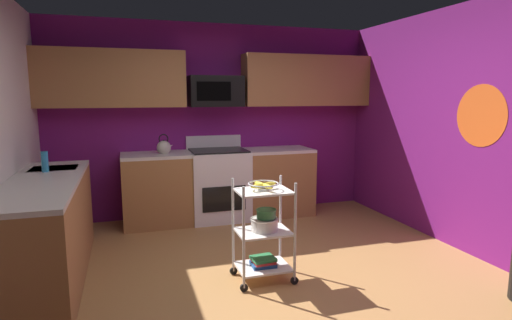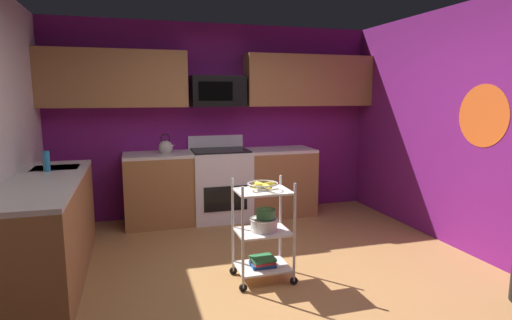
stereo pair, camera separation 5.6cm
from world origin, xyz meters
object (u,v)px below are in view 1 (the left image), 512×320
object	(u,v)px
fruit_bowl	(263,185)
mixing_bowl_large	(264,224)
microwave	(216,91)
dish_soap_bottle	(45,162)
rolling_cart	(263,232)
kettle	(164,147)
mixing_bowl_small	(266,213)
oven_range	(219,184)
book_stack	(263,261)

from	to	relation	value
fruit_bowl	mixing_bowl_large	distance (m)	0.36
microwave	dish_soap_bottle	bearing A→B (deg)	-150.57
dish_soap_bottle	rolling_cart	bearing A→B (deg)	-27.86
kettle	mixing_bowl_small	bearing A→B (deg)	-70.45
oven_range	dish_soap_bottle	bearing A→B (deg)	-153.01
mixing_bowl_small	dish_soap_bottle	distance (m)	2.19
dish_soap_bottle	book_stack	bearing A→B (deg)	-27.86
rolling_cart	book_stack	xyz separation A→B (m)	(0.00, 0.00, -0.28)
rolling_cart	book_stack	distance (m)	0.28
rolling_cart	mixing_bowl_large	world-z (taller)	rolling_cart
mixing_bowl_small	oven_range	bearing A→B (deg)	89.99
microwave	rolling_cart	size ratio (longest dim) A/B	0.77
oven_range	kettle	xyz separation A→B (m)	(-0.70, -0.00, 0.52)
oven_range	microwave	bearing A→B (deg)	90.26
mixing_bowl_large	book_stack	distance (m)	0.35
kettle	dish_soap_bottle	size ratio (longest dim) A/B	1.32
mixing_bowl_small	kettle	world-z (taller)	kettle
mixing_bowl_large	mixing_bowl_small	distance (m)	0.10
book_stack	kettle	world-z (taller)	kettle
mixing_bowl_small	rolling_cart	bearing A→B (deg)	165.13
rolling_cart	dish_soap_bottle	distance (m)	2.21
oven_range	mixing_bowl_large	xyz separation A→B (m)	(-0.02, -1.97, 0.04)
fruit_bowl	kettle	xyz separation A→B (m)	(-0.67, 1.97, 0.12)
mixing_bowl_large	mixing_bowl_small	bearing A→B (deg)	-24.38
microwave	rolling_cart	world-z (taller)	microwave
fruit_bowl	book_stack	xyz separation A→B (m)	(0.00, 0.00, -0.71)
microwave	mixing_bowl_small	distance (m)	2.35
mixing_bowl_large	book_stack	bearing A→B (deg)	180.00
rolling_cart	book_stack	world-z (taller)	rolling_cart
microwave	rolling_cart	distance (m)	2.42
fruit_bowl	kettle	size ratio (longest dim) A/B	1.03
microwave	mixing_bowl_large	distance (m)	2.39
oven_range	mixing_bowl_small	xyz separation A→B (m)	(-0.00, -1.98, 0.14)
fruit_bowl	dish_soap_bottle	size ratio (longest dim) A/B	1.36
rolling_cart	mixing_bowl_small	world-z (taller)	rolling_cart
kettle	mixing_bowl_large	bearing A→B (deg)	-70.77
microwave	dish_soap_bottle	world-z (taller)	microwave
mixing_bowl_large	kettle	xyz separation A→B (m)	(-0.69, 1.97, 0.48)
rolling_cart	kettle	xyz separation A→B (m)	(-0.67, 1.97, 0.55)
rolling_cart	dish_soap_bottle	world-z (taller)	dish_soap_bottle
fruit_bowl	mixing_bowl_small	world-z (taller)	fruit_bowl
mixing_bowl_small	book_stack	world-z (taller)	mixing_bowl_small
dish_soap_bottle	oven_range	bearing A→B (deg)	26.99
oven_range	mixing_bowl_large	world-z (taller)	oven_range
rolling_cart	fruit_bowl	distance (m)	0.42
oven_range	microwave	world-z (taller)	microwave
oven_range	microwave	xyz separation A→B (m)	(-0.00, 0.10, 1.22)
mixing_bowl_small	kettle	size ratio (longest dim) A/B	0.69
oven_range	fruit_bowl	xyz separation A→B (m)	(-0.03, -1.97, 0.40)
kettle	dish_soap_bottle	distance (m)	1.55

